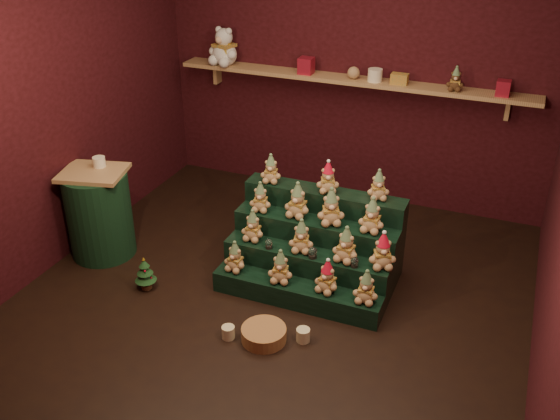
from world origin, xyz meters
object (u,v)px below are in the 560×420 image
at_px(mug_left, 228,332).
at_px(white_bear, 224,41).
at_px(snow_globe_c, 354,262).
at_px(mug_right, 303,335).
at_px(riser_tier_front, 296,294).
at_px(mini_christmas_tree, 145,273).
at_px(side_table, 99,213).
at_px(wicker_basket, 264,334).
at_px(snow_globe_a, 269,244).
at_px(brown_bear, 456,79).
at_px(snow_globe_b, 313,253).

relative_size(mug_left, white_bear, 0.20).
bearing_deg(snow_globe_c, mug_right, -109.83).
height_order(riser_tier_front, mini_christmas_tree, mini_christmas_tree).
xyz_separation_m(side_table, wicker_basket, (1.85, -0.58, -0.35)).
height_order(riser_tier_front, snow_globe_a, snow_globe_a).
bearing_deg(snow_globe_a, side_table, -176.32).
distance_m(snow_globe_a, mug_right, 0.85).
bearing_deg(brown_bear, riser_tier_front, -120.33).
distance_m(side_table, brown_bear, 3.45).
xyz_separation_m(mug_right, wicker_basket, (-0.27, -0.10, 0.00)).
bearing_deg(snow_globe_b, mug_right, -76.33).
bearing_deg(brown_bear, white_bear, 172.42).
distance_m(riser_tier_front, white_bear, 2.88).
distance_m(snow_globe_c, wicker_basket, 0.90).
relative_size(white_bear, brown_bear, 2.23).
xyz_separation_m(mini_christmas_tree, brown_bear, (2.05, 2.21, 1.28)).
bearing_deg(white_bear, mini_christmas_tree, -67.88).
xyz_separation_m(snow_globe_a, mug_right, (0.52, -0.58, -0.35)).
distance_m(snow_globe_b, mini_christmas_tree, 1.41).
height_order(mug_left, white_bear, white_bear).
height_order(mini_christmas_tree, wicker_basket, mini_christmas_tree).
bearing_deg(white_bear, snow_globe_c, -27.69).
relative_size(side_table, mug_right, 7.94).
bearing_deg(side_table, mug_left, -36.50).
height_order(snow_globe_c, brown_bear, brown_bear).
bearing_deg(mug_right, snow_globe_c, 70.17).
bearing_deg(mini_christmas_tree, snow_globe_a, 25.39).
bearing_deg(snow_globe_a, mug_left, -90.76).
xyz_separation_m(side_table, mug_right, (2.13, -0.47, -0.36)).
distance_m(snow_globe_a, mini_christmas_tree, 1.06).
height_order(riser_tier_front, snow_globe_c, snow_globe_c).
bearing_deg(snow_globe_b, riser_tier_front, -115.03).
bearing_deg(mini_christmas_tree, wicker_basket, -11.28).
distance_m(snow_globe_b, side_table, 1.99).
height_order(riser_tier_front, snow_globe_b, snow_globe_b).
bearing_deg(side_table, mug_right, -26.76).
bearing_deg(snow_globe_b, mug_left, -117.35).
relative_size(snow_globe_c, mug_right, 0.82).
bearing_deg(snow_globe_a, snow_globe_c, 0.00).
xyz_separation_m(snow_globe_b, white_bear, (-1.63, 1.76, 1.16)).
bearing_deg(brown_bear, wicker_basket, -117.10).
height_order(side_table, white_bear, white_bear).
xyz_separation_m(riser_tier_front, snow_globe_a, (-0.31, 0.16, 0.31)).
distance_m(side_table, white_bear, 2.22).
height_order(riser_tier_front, mug_right, riser_tier_front).
xyz_separation_m(mini_christmas_tree, mug_left, (0.92, -0.31, -0.10)).
relative_size(snow_globe_b, brown_bear, 0.43).
relative_size(snow_globe_b, white_bear, 0.19).
bearing_deg(mini_christmas_tree, mug_right, -5.20).
xyz_separation_m(snow_globe_b, wicker_basket, (-0.13, -0.68, -0.36)).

